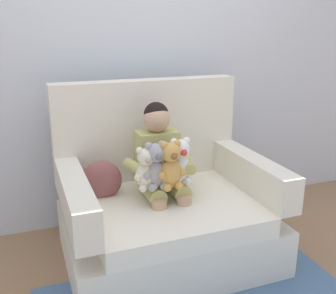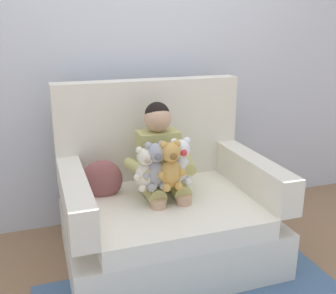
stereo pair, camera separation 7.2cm
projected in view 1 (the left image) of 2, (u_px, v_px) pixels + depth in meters
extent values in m
plane|color=#936D4C|center=(167.00, 257.00, 2.59)|extent=(8.00, 8.00, 0.00)
cube|color=silver|center=(132.00, 48.00, 2.86)|extent=(6.00, 0.10, 2.60)
cube|color=silver|center=(167.00, 237.00, 2.55)|extent=(1.27, 0.97, 0.30)
cube|color=white|center=(171.00, 211.00, 2.42)|extent=(0.99, 0.83, 0.12)
cube|color=silver|center=(146.00, 129.00, 2.74)|extent=(1.27, 0.14, 0.68)
cube|color=silver|center=(76.00, 200.00, 2.18)|extent=(0.14, 0.83, 0.22)
cube|color=silver|center=(253.00, 174.00, 2.56)|extent=(0.14, 0.83, 0.22)
cube|color=tan|center=(157.00, 157.00, 2.53)|extent=(0.26, 0.16, 0.34)
sphere|color=tan|center=(157.00, 119.00, 2.46)|extent=(0.17, 0.17, 0.17)
sphere|color=black|center=(156.00, 114.00, 2.46)|extent=(0.16, 0.16, 0.16)
cylinder|color=tan|center=(152.00, 191.00, 2.44)|extent=(0.11, 0.26, 0.11)
cylinder|color=tan|center=(159.00, 222.00, 2.37)|extent=(0.09, 0.09, 0.30)
cylinder|color=tan|center=(176.00, 187.00, 2.49)|extent=(0.11, 0.26, 0.11)
cylinder|color=tan|center=(184.00, 218.00, 2.42)|extent=(0.09, 0.09, 0.30)
cylinder|color=tan|center=(138.00, 169.00, 2.38)|extent=(0.13, 0.27, 0.07)
cylinder|color=tan|center=(187.00, 163.00, 2.48)|extent=(0.13, 0.27, 0.07)
ellipsoid|color=gold|center=(170.00, 173.00, 2.33)|extent=(0.14, 0.11, 0.18)
sphere|color=gold|center=(171.00, 152.00, 2.28)|extent=(0.11, 0.11, 0.11)
sphere|color=brown|center=(174.00, 156.00, 2.23)|extent=(0.04, 0.04, 0.04)
sphere|color=gold|center=(164.00, 145.00, 2.26)|extent=(0.05, 0.05, 0.05)
sphere|color=gold|center=(162.00, 175.00, 2.27)|extent=(0.05, 0.05, 0.05)
sphere|color=gold|center=(167.00, 188.00, 2.29)|extent=(0.05, 0.05, 0.05)
sphere|color=gold|center=(177.00, 144.00, 2.28)|extent=(0.05, 0.05, 0.05)
sphere|color=gold|center=(182.00, 172.00, 2.32)|extent=(0.05, 0.05, 0.05)
sphere|color=gold|center=(179.00, 186.00, 2.31)|extent=(0.05, 0.05, 0.05)
ellipsoid|color=white|center=(180.00, 169.00, 2.41)|extent=(0.13, 0.11, 0.17)
sphere|color=white|center=(180.00, 149.00, 2.36)|extent=(0.11, 0.11, 0.11)
sphere|color=#DB333D|center=(184.00, 153.00, 2.31)|extent=(0.04, 0.04, 0.04)
sphere|color=white|center=(174.00, 142.00, 2.33)|extent=(0.04, 0.04, 0.04)
sphere|color=white|center=(172.00, 171.00, 2.35)|extent=(0.04, 0.04, 0.04)
sphere|color=white|center=(177.00, 182.00, 2.37)|extent=(0.05, 0.05, 0.05)
sphere|color=white|center=(186.00, 141.00, 2.36)|extent=(0.04, 0.04, 0.04)
sphere|color=white|center=(191.00, 168.00, 2.39)|extent=(0.04, 0.04, 0.04)
sphere|color=white|center=(188.00, 181.00, 2.39)|extent=(0.05, 0.05, 0.05)
ellipsoid|color=#9E9EA3|center=(155.00, 174.00, 2.33)|extent=(0.13, 0.11, 0.17)
sphere|color=#9E9EA3|center=(156.00, 153.00, 2.28)|extent=(0.11, 0.11, 0.11)
sphere|color=slate|center=(159.00, 157.00, 2.23)|extent=(0.04, 0.04, 0.04)
sphere|color=#9E9EA3|center=(149.00, 146.00, 2.26)|extent=(0.05, 0.05, 0.05)
sphere|color=#9E9EA3|center=(147.00, 176.00, 2.27)|extent=(0.05, 0.05, 0.05)
sphere|color=#9E9EA3|center=(152.00, 188.00, 2.29)|extent=(0.05, 0.05, 0.05)
sphere|color=#9E9EA3|center=(162.00, 144.00, 2.28)|extent=(0.05, 0.05, 0.05)
sphere|color=#9E9EA3|center=(167.00, 173.00, 2.31)|extent=(0.05, 0.05, 0.05)
sphere|color=#9E9EA3|center=(164.00, 186.00, 2.31)|extent=(0.05, 0.05, 0.05)
ellipsoid|color=silver|center=(146.00, 176.00, 2.32)|extent=(0.12, 0.10, 0.16)
sphere|color=silver|center=(146.00, 157.00, 2.27)|extent=(0.10, 0.10, 0.10)
sphere|color=tan|center=(148.00, 161.00, 2.23)|extent=(0.04, 0.04, 0.04)
sphere|color=silver|center=(139.00, 150.00, 2.25)|extent=(0.04, 0.04, 0.04)
sphere|color=silver|center=(138.00, 177.00, 2.27)|extent=(0.04, 0.04, 0.04)
sphere|color=silver|center=(143.00, 189.00, 2.28)|extent=(0.04, 0.04, 0.04)
sphere|color=silver|center=(151.00, 149.00, 2.28)|extent=(0.04, 0.04, 0.04)
sphere|color=silver|center=(157.00, 175.00, 2.31)|extent=(0.04, 0.04, 0.04)
sphere|color=silver|center=(154.00, 187.00, 2.30)|extent=(0.04, 0.04, 0.04)
ellipsoid|color=#8C4C4C|center=(101.00, 181.00, 2.48)|extent=(0.27, 0.14, 0.26)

